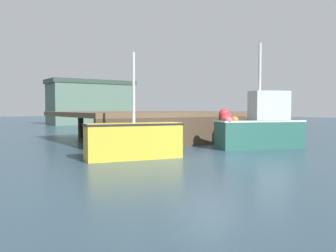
% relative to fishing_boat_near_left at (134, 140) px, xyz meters
% --- Properties ---
extents(ground, '(120.00, 160.00, 0.10)m').
position_rel_fishing_boat_near_left_xyz_m(ground, '(2.52, -1.45, -0.79)').
color(ground, '#2D4756').
extents(pier, '(11.63, 8.72, 1.73)m').
position_rel_fishing_boat_near_left_xyz_m(pier, '(5.28, 6.26, 0.72)').
color(pier, brown).
rests_on(pier, ground).
extents(fishing_boat_near_left, '(3.84, 1.71, 4.05)m').
position_rel_fishing_boat_near_left_xyz_m(fishing_boat_near_left, '(0.00, 0.00, 0.00)').
color(fishing_boat_near_left, gold).
rests_on(fishing_boat_near_left, ground).
extents(fishing_boat_near_right, '(4.40, 2.82, 5.04)m').
position_rel_fishing_boat_near_left_xyz_m(fishing_boat_near_right, '(6.78, -0.16, 0.32)').
color(fishing_boat_near_right, '#23564C').
rests_on(fishing_boat_near_right, ground).
extents(rowboat, '(1.74, 1.07, 0.34)m').
position_rel_fishing_boat_near_left_xyz_m(rowboat, '(9.03, 1.11, -0.58)').
color(rowboat, silver).
rests_on(rowboat, ground).
extents(warehouse, '(10.29, 4.46, 5.33)m').
position_rel_fishing_boat_near_left_xyz_m(warehouse, '(9.66, 29.49, 1.95)').
color(warehouse, '#4C6656').
rests_on(warehouse, ground).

